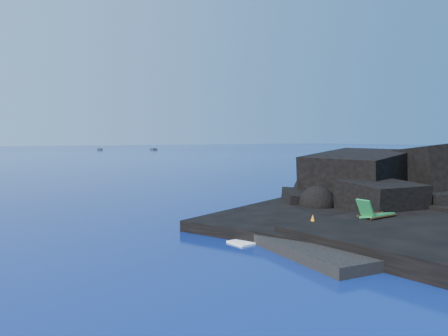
{
  "coord_description": "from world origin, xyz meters",
  "views": [
    {
      "loc": [
        -8.61,
        -9.97,
        3.79
      ],
      "look_at": [
        4.97,
        11.68,
        2.0
      ],
      "focal_mm": 35.0,
      "sensor_mm": 36.0,
      "label": 1
    }
  ],
  "objects_px": {
    "marker_cone": "(313,221)",
    "sunbather": "(405,223)",
    "distant_boat_a": "(100,150)",
    "deck_chair": "(377,210)",
    "distant_boat_b": "(154,150)"
  },
  "relations": [
    {
      "from": "marker_cone",
      "to": "sunbather",
      "type": "bearing_deg",
      "value": -28.88
    },
    {
      "from": "distant_boat_a",
      "to": "marker_cone",
      "type": "bearing_deg",
      "value": -82.02
    },
    {
      "from": "deck_chair",
      "to": "marker_cone",
      "type": "height_order",
      "value": "deck_chair"
    },
    {
      "from": "sunbather",
      "to": "marker_cone",
      "type": "relative_size",
      "value": 3.09
    },
    {
      "from": "distant_boat_a",
      "to": "distant_boat_b",
      "type": "relative_size",
      "value": 1.03
    },
    {
      "from": "sunbather",
      "to": "distant_boat_a",
      "type": "bearing_deg",
      "value": 83.41
    },
    {
      "from": "sunbather",
      "to": "distant_boat_b",
      "type": "xyz_separation_m",
      "value": [
        37.81,
        113.91,
        -0.5
      ]
    },
    {
      "from": "sunbather",
      "to": "distant_boat_a",
      "type": "xyz_separation_m",
      "value": [
        23.46,
        120.95,
        -0.5
      ]
    },
    {
      "from": "distant_boat_b",
      "to": "marker_cone",
      "type": "bearing_deg",
      "value": -102.07
    },
    {
      "from": "marker_cone",
      "to": "distant_boat_a",
      "type": "xyz_separation_m",
      "value": [
        26.61,
        119.21,
        -0.61
      ]
    },
    {
      "from": "deck_chair",
      "to": "distant_boat_b",
      "type": "height_order",
      "value": "deck_chair"
    },
    {
      "from": "distant_boat_a",
      "to": "sunbather",
      "type": "bearing_deg",
      "value": -80.41
    },
    {
      "from": "deck_chair",
      "to": "sunbather",
      "type": "xyz_separation_m",
      "value": [
        0.46,
        -0.95,
        -0.43
      ]
    },
    {
      "from": "deck_chair",
      "to": "distant_boat_a",
      "type": "bearing_deg",
      "value": 75.39
    },
    {
      "from": "marker_cone",
      "to": "distant_boat_a",
      "type": "relative_size",
      "value": 0.13
    }
  ]
}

